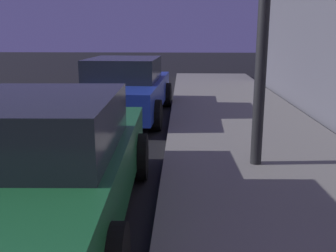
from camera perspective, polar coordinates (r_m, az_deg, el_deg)
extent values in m
cube|color=#19592D|center=(4.35, -17.28, -6.70)|extent=(1.85, 4.27, 0.64)
cube|color=#1E2328|center=(4.03, -18.59, 0.21)|extent=(1.57, 2.01, 0.56)
cylinder|color=black|center=(5.88, -21.45, -4.20)|extent=(0.24, 0.67, 0.66)
cylinder|color=black|center=(5.48, -4.23, -4.54)|extent=(0.24, 0.67, 0.66)
cube|color=navy|center=(9.62, -6.43, 4.79)|extent=(2.04, 4.50, 0.64)
cube|color=#1E2328|center=(9.56, -6.51, 8.24)|extent=(1.71, 2.08, 0.56)
cylinder|color=black|center=(11.18, -9.78, 4.68)|extent=(0.25, 0.67, 0.66)
cylinder|color=black|center=(10.87, -0.16, 4.62)|extent=(0.25, 0.67, 0.66)
cylinder|color=black|center=(8.59, -14.26, 1.77)|extent=(0.25, 0.67, 0.66)
cylinder|color=black|center=(8.18, -1.77, 1.61)|extent=(0.25, 0.67, 0.66)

